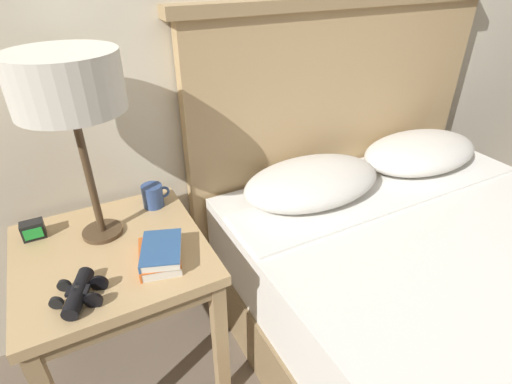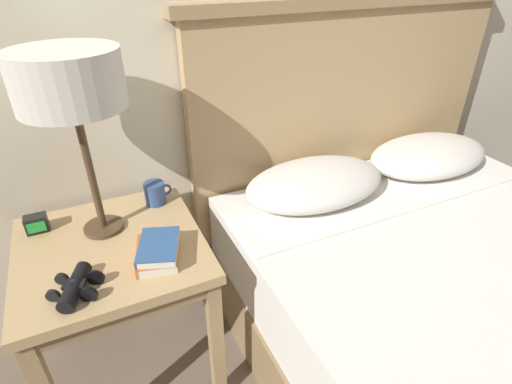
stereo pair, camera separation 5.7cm
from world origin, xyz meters
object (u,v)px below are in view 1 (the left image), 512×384
(bed, at_px, (463,304))
(alarm_clock, at_px, (33,230))
(table_lamp, at_px, (67,86))
(coffee_mug, at_px, (153,196))
(book_stacked_on_top, at_px, (161,250))
(book_on_nightstand, at_px, (159,256))
(binoculars_pair, at_px, (79,293))
(nightstand, at_px, (115,269))

(bed, distance_m, alarm_clock, 1.53)
(bed, height_order, table_lamp, bed)
(coffee_mug, bearing_deg, bed, -38.07)
(bed, bearing_deg, book_stacked_on_top, 158.10)
(table_lamp, xyz_separation_m, coffee_mug, (0.20, 0.09, -0.46))
(book_stacked_on_top, bearing_deg, book_on_nightstand, 130.18)
(bed, relative_size, alarm_clock, 26.38)
(binoculars_pair, relative_size, alarm_clock, 2.34)
(table_lamp, relative_size, book_on_nightstand, 2.97)
(book_stacked_on_top, bearing_deg, alarm_clock, 137.19)
(table_lamp, distance_m, book_stacked_on_top, 0.53)
(table_lamp, xyz_separation_m, book_stacked_on_top, (0.14, -0.23, -0.45))
(alarm_clock, bearing_deg, nightstand, -40.87)
(bed, relative_size, book_stacked_on_top, 9.23)
(book_on_nightstand, xyz_separation_m, coffee_mug, (0.07, 0.31, 0.03))
(nightstand, distance_m, table_lamp, 0.59)
(book_stacked_on_top, bearing_deg, coffee_mug, 78.61)
(binoculars_pair, bearing_deg, coffee_mug, 50.20)
(table_lamp, relative_size, binoculars_pair, 3.61)
(table_lamp, height_order, alarm_clock, table_lamp)
(nightstand, bearing_deg, bed, -25.43)
(nightstand, bearing_deg, coffee_mug, 43.81)
(nightstand, xyz_separation_m, table_lamp, (-0.00, 0.10, 0.58))
(table_lamp, height_order, binoculars_pair, table_lamp)
(coffee_mug, bearing_deg, book_stacked_on_top, -101.39)
(nightstand, xyz_separation_m, bed, (1.11, -0.53, -0.22))
(book_stacked_on_top, xyz_separation_m, alarm_clock, (-0.34, 0.31, -0.02))
(book_on_nightstand, bearing_deg, alarm_clock, 137.34)
(book_on_nightstand, relative_size, binoculars_pair, 1.22)
(binoculars_pair, distance_m, coffee_mug, 0.48)
(bed, relative_size, table_lamp, 3.12)
(book_stacked_on_top, height_order, alarm_clock, alarm_clock)
(nightstand, distance_m, book_on_nightstand, 0.20)
(book_on_nightstand, distance_m, book_stacked_on_top, 0.03)
(table_lamp, xyz_separation_m, binoculars_pair, (-0.11, -0.28, -0.48))
(coffee_mug, distance_m, alarm_clock, 0.40)
(bed, distance_m, binoculars_pair, 1.31)
(book_on_nightstand, distance_m, binoculars_pair, 0.24)
(book_on_nightstand, height_order, coffee_mug, coffee_mug)
(alarm_clock, bearing_deg, coffee_mug, 1.25)
(nightstand, height_order, coffee_mug, coffee_mug)
(nightstand, distance_m, bed, 1.25)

